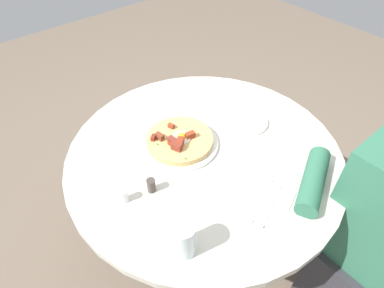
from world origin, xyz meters
name	(u,v)px	position (x,y,z in m)	size (l,w,h in m)	color
ground_plane	(201,249)	(0.00, 0.00, 0.00)	(6.00, 6.00, 0.00)	#6B5B4C
dining_table	(203,181)	(0.00, 0.00, 0.55)	(1.00, 1.00, 0.72)	beige
person_seated	(375,251)	(-0.59, -0.28, 0.51)	(0.53, 0.39, 1.14)	#2D2D33
pizza_plate	(180,143)	(0.09, 0.05, 0.73)	(0.28, 0.28, 0.01)	white
breakfast_pizza	(179,140)	(0.08, 0.05, 0.75)	(0.25, 0.25, 0.05)	tan
bread_plate	(245,121)	(0.02, -0.23, 0.73)	(0.18, 0.18, 0.01)	white
napkin	(266,203)	(-0.29, 0.00, 0.73)	(0.17, 0.14, 0.00)	white
fork	(261,200)	(-0.28, 0.01, 0.73)	(0.18, 0.01, 0.01)	silver
knife	(272,204)	(-0.31, 0.00, 0.73)	(0.18, 0.01, 0.01)	silver
water_glass	(183,239)	(-0.25, 0.30, 0.78)	(0.07, 0.07, 0.12)	silver
salt_shaker	(123,195)	(0.00, 0.34, 0.75)	(0.03, 0.03, 0.05)	white
pepper_shaker	(151,185)	(-0.02, 0.25, 0.75)	(0.03, 0.03, 0.05)	#3F3833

